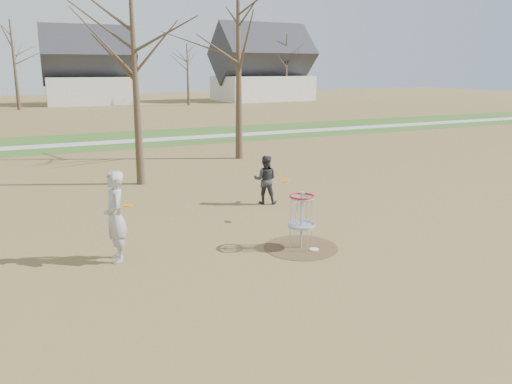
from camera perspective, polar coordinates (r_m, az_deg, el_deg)
ground at (r=12.19m, az=5.15°, el=-6.33°), size 160.00×160.00×0.00m
green_band at (r=31.68m, az=-14.30°, el=5.89°), size 160.00×8.00×0.01m
footpath at (r=30.71m, az=-13.94°, el=5.69°), size 160.00×1.50×0.01m
dirt_circle at (r=12.19m, az=5.15°, el=-6.31°), size 1.80×1.80×0.01m
player_standing at (r=11.46m, az=-15.78°, el=-2.75°), size 0.50×0.75×2.05m
player_throwing at (r=15.87m, az=1.08°, el=1.43°), size 0.94×0.88×1.55m
disc_grounded at (r=12.05m, az=6.64°, el=-6.52°), size 0.22×0.22×0.02m
discs_in_play at (r=12.49m, az=-4.20°, el=0.14°), size 4.78×1.40×0.17m
disc_golf_basket at (r=11.91m, az=5.24°, el=-2.20°), size 0.64×0.64×1.35m
bare_trees at (r=46.29m, az=-16.11°, el=14.83°), size 52.62×44.98×9.00m
houses_row at (r=63.24m, az=-16.19°, el=12.80°), size 56.51×10.01×7.26m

